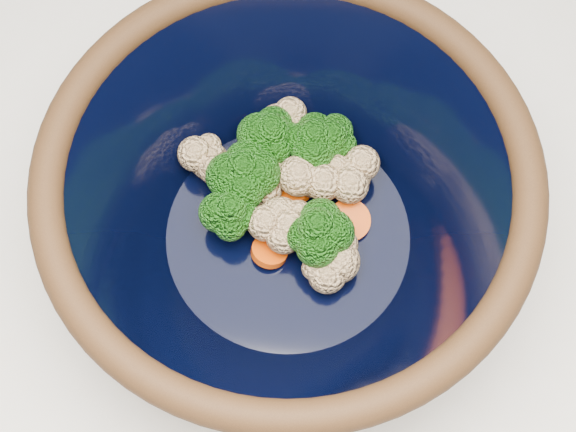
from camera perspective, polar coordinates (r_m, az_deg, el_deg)
name	(u,v)px	position (r m, az deg, el deg)	size (l,w,h in m)	color
counter	(328,398)	(1.05, 2.84, -12.82)	(1.20, 1.20, 0.90)	white
mixing_bowl	(288,208)	(0.55, 0.00, 0.57)	(0.37, 0.37, 0.14)	black
vegetable_pile	(288,183)	(0.59, -0.02, 2.34)	(0.14, 0.14, 0.06)	#608442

